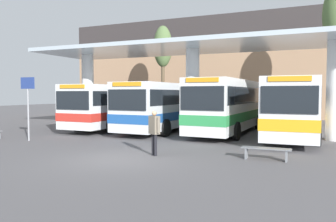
% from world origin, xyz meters
% --- Properties ---
extents(ground_plane, '(100.00, 100.00, 0.00)m').
position_xyz_m(ground_plane, '(0.00, 0.00, 0.00)').
color(ground_plane, '#565456').
extents(townhouse_backdrop, '(40.00, 0.58, 10.75)m').
position_xyz_m(townhouse_backdrop, '(0.00, 23.39, 6.24)').
color(townhouse_backdrop, '#9E7A5B').
rests_on(townhouse_backdrop, ground_plane).
extents(station_canopy, '(20.87, 6.01, 5.51)m').
position_xyz_m(station_canopy, '(0.00, 8.68, 4.64)').
color(station_canopy, silver).
rests_on(station_canopy, ground_plane).
extents(transit_bus_left_bay, '(2.91, 10.84, 3.05)m').
position_xyz_m(transit_bus_left_bay, '(-5.94, 9.99, 1.72)').
color(transit_bus_left_bay, white).
rests_on(transit_bus_left_bay, ground_plane).
extents(transit_bus_center_bay, '(3.06, 11.29, 3.15)m').
position_xyz_m(transit_bus_center_bay, '(-2.12, 10.11, 1.76)').
color(transit_bus_center_bay, silver).
rests_on(transit_bus_center_bay, ground_plane).
extents(transit_bus_right_bay, '(3.07, 10.73, 3.32)m').
position_xyz_m(transit_bus_right_bay, '(2.08, 10.06, 1.84)').
color(transit_bus_right_bay, white).
rests_on(transit_bus_right_bay, ground_plane).
extents(transit_bus_far_right_bay, '(2.90, 12.18, 3.27)m').
position_xyz_m(transit_bus_far_right_bay, '(5.79, 9.93, 1.83)').
color(transit_bus_far_right_bay, silver).
rests_on(transit_bus_far_right_bay, ground_plane).
extents(waiting_bench_near_pillar, '(1.82, 0.44, 0.46)m').
position_xyz_m(waiting_bench_near_pillar, '(5.21, 1.96, 0.35)').
color(waiting_bench_near_pillar, slate).
rests_on(waiting_bench_near_pillar, ground_plane).
extents(info_sign_platform, '(0.90, 0.09, 3.35)m').
position_xyz_m(info_sign_platform, '(-6.90, 2.18, 2.37)').
color(info_sign_platform, gray).
rests_on(info_sign_platform, ground_plane).
extents(pedestrian_waiting, '(0.62, 0.47, 1.81)m').
position_xyz_m(pedestrian_waiting, '(0.97, 1.09, 1.11)').
color(pedestrian_waiting, black).
rests_on(pedestrian_waiting, ground_plane).
extents(poplar_tree_behind_right, '(1.81, 1.81, 9.04)m').
position_xyz_m(poplar_tree_behind_right, '(-6.38, 18.47, 6.85)').
color(poplar_tree_behind_right, brown).
rests_on(poplar_tree_behind_right, ground_plane).
extents(parked_car_street, '(4.21, 2.23, 2.04)m').
position_xyz_m(parked_car_street, '(-11.12, 20.58, 0.99)').
color(parked_car_street, maroon).
rests_on(parked_car_street, ground_plane).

